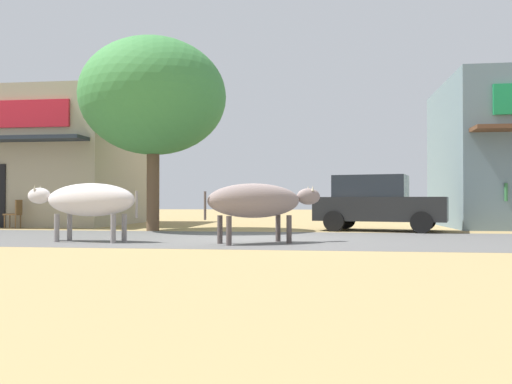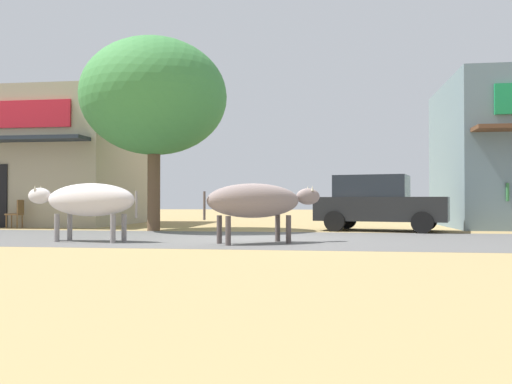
{
  "view_description": "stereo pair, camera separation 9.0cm",
  "coord_description": "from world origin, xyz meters",
  "px_view_note": "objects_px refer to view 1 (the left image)",
  "views": [
    {
      "loc": [
        1.58,
        -12.4,
        0.9
      ],
      "look_at": [
        -0.1,
        0.37,
        1.1
      ],
      "focal_mm": 37.55,
      "sensor_mm": 36.0,
      "label": 1
    },
    {
      "loc": [
        1.67,
        -12.39,
        0.9
      ],
      "look_at": [
        -0.1,
        0.37,
        1.1
      ],
      "focal_mm": 37.55,
      "sensor_mm": 36.0,
      "label": 2
    }
  ],
  "objects_px": {
    "cow_near_brown": "(88,200)",
    "pedestrian_by_shop": "(503,199)",
    "roadside_tree": "(153,97)",
    "cafe_chair_by_doorway": "(15,212)",
    "parked_hatchback_car": "(378,202)",
    "cow_far_dark": "(257,201)"
  },
  "relations": [
    {
      "from": "pedestrian_by_shop",
      "to": "cow_near_brown",
      "type": "bearing_deg",
      "value": -151.64
    },
    {
      "from": "cow_near_brown",
      "to": "parked_hatchback_car",
      "type": "bearing_deg",
      "value": 37.47
    },
    {
      "from": "parked_hatchback_car",
      "to": "cow_far_dark",
      "type": "distance_m",
      "value": 5.87
    },
    {
      "from": "parked_hatchback_car",
      "to": "cafe_chair_by_doorway",
      "type": "distance_m",
      "value": 11.5
    },
    {
      "from": "roadside_tree",
      "to": "pedestrian_by_shop",
      "type": "distance_m",
      "value": 10.83
    },
    {
      "from": "cow_near_brown",
      "to": "cow_far_dark",
      "type": "height_order",
      "value": "cow_near_brown"
    },
    {
      "from": "cow_near_brown",
      "to": "pedestrian_by_shop",
      "type": "height_order",
      "value": "pedestrian_by_shop"
    },
    {
      "from": "roadside_tree",
      "to": "cafe_chair_by_doorway",
      "type": "distance_m",
      "value": 6.04
    },
    {
      "from": "pedestrian_by_shop",
      "to": "cafe_chair_by_doorway",
      "type": "distance_m",
      "value": 15.21
    },
    {
      "from": "roadside_tree",
      "to": "cow_near_brown",
      "type": "distance_m",
      "value": 5.26
    },
    {
      "from": "roadside_tree",
      "to": "pedestrian_by_shop",
      "type": "xyz_separation_m",
      "value": [
        10.31,
        1.33,
        -3.03
      ]
    },
    {
      "from": "parked_hatchback_car",
      "to": "cow_far_dark",
      "type": "bearing_deg",
      "value": -120.11
    },
    {
      "from": "parked_hatchback_car",
      "to": "cafe_chair_by_doorway",
      "type": "bearing_deg",
      "value": -179.72
    },
    {
      "from": "cow_near_brown",
      "to": "cafe_chair_by_doorway",
      "type": "relative_size",
      "value": 2.91
    },
    {
      "from": "roadside_tree",
      "to": "pedestrian_by_shop",
      "type": "height_order",
      "value": "roadside_tree"
    },
    {
      "from": "parked_hatchback_car",
      "to": "pedestrian_by_shop",
      "type": "bearing_deg",
      "value": 7.45
    },
    {
      "from": "cow_far_dark",
      "to": "pedestrian_by_shop",
      "type": "distance_m",
      "value": 8.66
    },
    {
      "from": "parked_hatchback_car",
      "to": "cow_near_brown",
      "type": "distance_m",
      "value": 8.39
    },
    {
      "from": "pedestrian_by_shop",
      "to": "cafe_chair_by_doorway",
      "type": "bearing_deg",
      "value": -177.97
    },
    {
      "from": "pedestrian_by_shop",
      "to": "roadside_tree",
      "type": "bearing_deg",
      "value": -172.67
    },
    {
      "from": "roadside_tree",
      "to": "cow_far_dark",
      "type": "bearing_deg",
      "value": -49.1
    },
    {
      "from": "cow_near_brown",
      "to": "cow_far_dark",
      "type": "distance_m",
      "value": 3.72
    }
  ]
}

